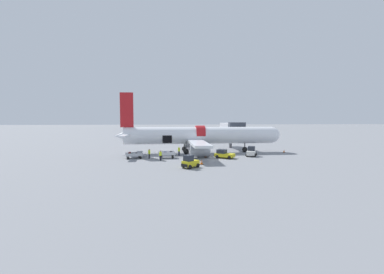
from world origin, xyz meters
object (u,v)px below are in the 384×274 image
(baggage_tug_rear, at_px, (224,154))
(ground_crew_driver, at_px, (160,155))
(baggage_cart_loading, at_px, (167,155))
(ground_crew_loader_a, at_px, (179,151))
(baggage_tug_mid, at_px, (251,152))
(airplane, at_px, (198,136))
(baggage_cart_queued, at_px, (134,155))
(ground_crew_loader_b, at_px, (149,153))
(baggage_tug_lead, at_px, (190,163))

(baggage_tug_rear, bearing_deg, ground_crew_driver, -173.00)
(baggage_cart_loading, bearing_deg, ground_crew_loader_a, 47.78)
(baggage_tug_mid, bearing_deg, ground_crew_loader_a, 171.54)
(airplane, distance_m, ground_crew_loader_a, 5.85)
(baggage_cart_queued, xyz_separation_m, ground_crew_loader_b, (2.48, -0.57, 0.37))
(airplane, distance_m, ground_crew_driver, 11.29)
(airplane, relative_size, ground_crew_loader_b, 20.21)
(baggage_cart_loading, height_order, ground_crew_loader_a, ground_crew_loader_a)
(airplane, bearing_deg, ground_crew_loader_b, -143.51)
(ground_crew_loader_b, bearing_deg, baggage_tug_mid, 2.66)
(baggage_cart_loading, relative_size, baggage_cart_queued, 0.98)
(airplane, distance_m, ground_crew_loader_b, 11.17)
(baggage_cart_loading, relative_size, ground_crew_loader_b, 2.35)
(baggage_cart_loading, distance_m, ground_crew_driver, 2.71)
(ground_crew_loader_a, height_order, ground_crew_driver, ground_crew_loader_a)
(airplane, bearing_deg, baggage_tug_rear, -64.59)
(baggage_tug_lead, bearing_deg, baggage_tug_rear, 50.60)
(airplane, distance_m, baggage_cart_loading, 8.87)
(baggage_tug_lead, relative_size, ground_crew_loader_a, 1.56)
(baggage_tug_mid, bearing_deg, baggage_tug_lead, -141.01)
(ground_crew_loader_b, bearing_deg, baggage_tug_rear, -3.81)
(baggage_tug_mid, height_order, ground_crew_driver, baggage_tug_mid)
(ground_crew_driver, bearing_deg, airplane, 51.07)
(baggage_tug_mid, distance_m, ground_crew_driver, 15.92)
(baggage_cart_queued, xyz_separation_m, ground_crew_loader_a, (7.49, 2.10, 0.39))
(baggage_tug_rear, height_order, baggage_cart_queued, baggage_tug_rear)
(airplane, relative_size, baggage_tug_mid, 11.54)
(baggage_tug_lead, height_order, baggage_cart_queued, baggage_tug_lead)
(baggage_tug_lead, relative_size, baggage_tug_rear, 0.72)
(airplane, xyz_separation_m, ground_crew_loader_b, (-8.78, -6.50, -2.34))
(ground_crew_loader_b, bearing_deg, ground_crew_loader_a, 28.08)
(ground_crew_driver, bearing_deg, ground_crew_loader_a, 56.41)
(baggage_tug_lead, height_order, ground_crew_loader_b, baggage_tug_lead)
(baggage_tug_rear, xyz_separation_m, baggage_cart_queued, (-14.74, 1.39, -0.17))
(airplane, distance_m, baggage_tug_rear, 8.49)
(baggage_tug_mid, distance_m, ground_crew_loader_b, 17.52)
(baggage_tug_rear, distance_m, ground_crew_loader_b, 12.28)
(ground_crew_loader_a, bearing_deg, airplane, 45.38)
(ground_crew_loader_a, bearing_deg, ground_crew_loader_b, -151.92)
(airplane, height_order, ground_crew_driver, airplane)
(baggage_tug_rear, distance_m, ground_crew_driver, 10.49)
(baggage_cart_loading, distance_m, ground_crew_loader_a, 3.12)
(airplane, xyz_separation_m, ground_crew_driver, (-6.94, -8.59, -2.35))
(baggage_tug_lead, relative_size, ground_crew_loader_b, 1.61)
(baggage_tug_rear, height_order, ground_crew_loader_b, ground_crew_loader_b)
(baggage_tug_mid, xyz_separation_m, ground_crew_driver, (-15.66, -2.91, 0.12))
(airplane, height_order, baggage_tug_mid, airplane)
(airplane, height_order, ground_crew_loader_a, airplane)
(airplane, relative_size, baggage_tug_rear, 9.08)
(baggage_tug_lead, relative_size, ground_crew_driver, 1.62)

